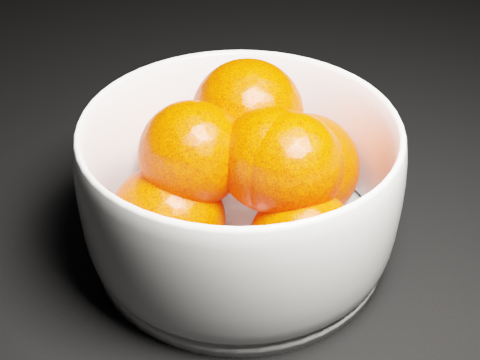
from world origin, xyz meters
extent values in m
cube|color=black|center=(0.00, 0.00, 0.00)|extent=(3.00, 3.00, 0.00)
cylinder|color=white|center=(-0.25, -0.25, 0.01)|extent=(0.24, 0.24, 0.01)
sphere|color=#F52A00|center=(-0.19, -0.22, 0.05)|extent=(0.09, 0.09, 0.09)
sphere|color=#F52A00|center=(-0.29, -0.19, 0.05)|extent=(0.07, 0.07, 0.07)
sphere|color=#F52A00|center=(-0.31, -0.28, 0.05)|extent=(0.09, 0.09, 0.09)
sphere|color=#F52A00|center=(-0.21, -0.31, 0.05)|extent=(0.08, 0.08, 0.08)
sphere|color=#F52A00|center=(-0.24, -0.21, 0.10)|extent=(0.09, 0.09, 0.09)
sphere|color=#F52A00|center=(-0.29, -0.26, 0.10)|extent=(0.08, 0.08, 0.08)
sphere|color=#F52A00|center=(-0.22, -0.28, 0.10)|extent=(0.08, 0.08, 0.08)
sphere|color=#F52A00|center=(-0.23, -0.28, 0.10)|extent=(0.08, 0.08, 0.08)
camera|label=1|loc=(-0.30, -0.66, 0.38)|focal=50.00mm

